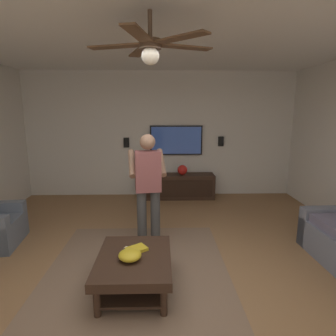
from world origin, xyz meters
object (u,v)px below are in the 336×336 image
person_standing (148,183)px  wall_speaker_left (221,141)px  media_console (177,186)px  bowl (130,255)px  book (137,249)px  wall_speaker_right (126,143)px  ceiling_fan (151,47)px  vase_round (182,170)px  coffee_table (134,265)px  remote_white (130,249)px  tv (176,140)px

person_standing → wall_speaker_left: bearing=-40.4°
media_console → bowl: bearing=-11.4°
book → wall_speaker_right: bearing=64.1°
bowl → ceiling_fan: 2.07m
book → ceiling_fan: size_ratio=0.19×
bowl → vase_round: 3.48m
coffee_table → media_console: (3.33, -0.65, -0.02)m
vase_round → ceiling_fan: ceiling_fan is taller
wall_speaker_right → ceiling_fan: 3.99m
ceiling_fan → person_standing: bearing=4.7°
wall_speaker_right → wall_speaker_left: bearing=-90.0°
media_console → remote_white: bearing=-12.4°
remote_white → wall_speaker_left: wall_speaker_left is taller
book → person_standing: bearing=50.3°
bowl → remote_white: bearing=5.3°
coffee_table → remote_white: (0.14, 0.05, 0.12)m
coffee_table → bowl: (-0.07, 0.03, 0.16)m
tv → ceiling_fan: ceiling_fan is taller
book → ceiling_fan: ceiling_fan is taller
media_console → vase_round: bearing=78.3°
person_standing → media_console: bearing=-21.6°
media_console → wall_speaker_right: bearing=-102.5°
person_standing → wall_speaker_left: person_standing is taller
bowl → vase_round: vase_round is taller
remote_white → book: book is taller
coffee_table → tv: size_ratio=0.83×
person_standing → remote_white: size_ratio=10.93×
tv → remote_white: bearing=-11.6°
remote_white → ceiling_fan: ceiling_fan is taller
media_console → ceiling_fan: (-3.47, 0.44, 2.23)m
coffee_table → bowl: bowl is taller
media_console → book: size_ratio=7.73×
tv → person_standing: person_standing is taller
ceiling_fan → coffee_table: bearing=57.9°
bowl → ceiling_fan: size_ratio=0.21×
media_console → person_standing: 2.38m
media_console → book: 3.27m
media_console → person_standing: person_standing is taller
vase_round → coffee_table: bearing=166.8°
tv → bowl: bearing=-10.6°
person_standing → vase_round: (2.20, -0.67, -0.27)m
remote_white → person_standing: bearing=108.0°
person_standing → vase_round: 2.31m
vase_round → bowl: bearing=166.5°
bowl → book: bearing=-14.8°
remote_white → bowl: bearing=-57.2°
media_console → bowl: 3.48m
tv → book: 3.61m
remote_white → wall_speaker_right: size_ratio=0.68×
coffee_table → wall_speaker_right: (3.59, 0.49, 0.95)m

